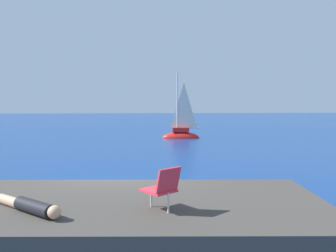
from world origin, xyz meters
TOP-DOWN VIEW (x-y plane):
  - ground_plane at (0.00, 0.00)m, footprint 160.00×160.00m
  - shore_ledge at (0.41, -3.24)m, footprint 7.90×4.00m
  - boulder_seaward at (1.33, -1.37)m, footprint 0.67×0.79m
  - boulder_inland at (0.41, -1.62)m, footprint 1.27×1.32m
  - sailboat_near at (3.56, 16.57)m, footprint 3.08×1.20m
  - person_sunbather at (-1.24, -3.85)m, footprint 1.44×1.23m
  - beach_chair at (1.06, -3.92)m, footprint 0.74×0.76m

SIDE VIEW (x-z plane):
  - ground_plane at x=0.00m, z-range 0.00..0.00m
  - boulder_seaward at x=1.33m, z-range -0.24..0.24m
  - boulder_inland at x=0.41m, z-range -0.32..0.32m
  - sailboat_near at x=3.56m, z-range -2.51..3.12m
  - shore_ledge at x=0.41m, z-range 0.00..0.91m
  - person_sunbather at x=-1.24m, z-range 0.90..1.15m
  - beach_chair at x=1.06m, z-range 0.95..1.75m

